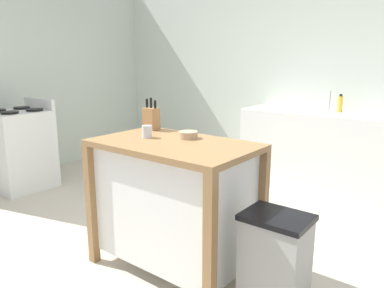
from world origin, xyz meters
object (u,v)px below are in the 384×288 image
at_px(bowl_stoneware_deep, 188,135).
at_px(sink_faucet, 329,101).
at_px(knife_block, 151,118).
at_px(trash_bin, 274,267).
at_px(bottle_dish_soap, 340,104).
at_px(kitchen_island, 174,199).
at_px(drinking_cup, 147,132).
at_px(stove, 20,149).

height_order(bowl_stoneware_deep, sink_faucet, sink_faucet).
bearing_deg(bowl_stoneware_deep, knife_block, 169.33).
bearing_deg(trash_bin, knife_block, 166.39).
bearing_deg(trash_bin, bottle_dish_soap, 99.80).
relative_size(kitchen_island, knife_block, 4.42).
height_order(sink_faucet, bottle_dish_soap, sink_faucet).
distance_m(kitchen_island, knife_block, 0.69).
bearing_deg(drinking_cup, bottle_dish_soap, 75.58).
relative_size(kitchen_island, sink_faucet, 4.98).
bearing_deg(bowl_stoneware_deep, stove, 178.69).
relative_size(knife_block, stove, 0.25).
bearing_deg(bottle_dish_soap, stove, -143.17).
relative_size(bowl_stoneware_deep, trash_bin, 0.21).
height_order(bowl_stoneware_deep, stove, stove).
xyz_separation_m(bottle_dish_soap, stove, (-2.87, -2.15, -0.53)).
bearing_deg(drinking_cup, sink_faucet, 78.53).
bearing_deg(bottle_dish_soap, trash_bin, -80.20).
relative_size(knife_block, bottle_dish_soap, 1.26).
bearing_deg(knife_block, stove, -179.34).
relative_size(sink_faucet, bottle_dish_soap, 1.12).
relative_size(drinking_cup, bottle_dish_soap, 0.44).
bearing_deg(bowl_stoneware_deep, trash_bin, -15.19).
xyz_separation_m(drinking_cup, bottle_dish_soap, (0.61, 2.36, 0.02)).
bearing_deg(trash_bin, sink_faucet, 102.52).
height_order(kitchen_island, drinking_cup, drinking_cup).
bearing_deg(stove, kitchen_island, -4.82).
bearing_deg(drinking_cup, bowl_stoneware_deep, 33.76).
relative_size(kitchen_island, drinking_cup, 12.67).
height_order(sink_faucet, stove, sink_faucet).
relative_size(bowl_stoneware_deep, bottle_dish_soap, 0.68).
height_order(drinking_cup, stove, stove).
xyz_separation_m(knife_block, bottle_dish_soap, (0.80, 2.12, -0.02)).
distance_m(drinking_cup, bottle_dish_soap, 2.44).
relative_size(kitchen_island, stove, 1.08).
height_order(knife_block, sink_faucet, knife_block).
distance_m(sink_faucet, stove, 3.54).
distance_m(bowl_stoneware_deep, drinking_cup, 0.29).
bearing_deg(drinking_cup, stove, 174.48).
bearing_deg(trash_bin, drinking_cup, 177.07).
distance_m(knife_block, drinking_cup, 0.31).
bearing_deg(knife_block, drinking_cup, -51.85).
bearing_deg(knife_block, kitchen_island, -28.71).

